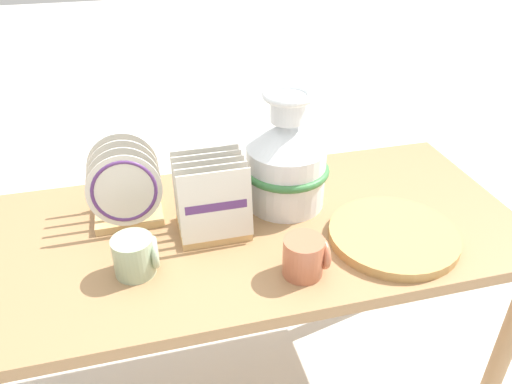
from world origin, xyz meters
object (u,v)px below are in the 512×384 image
dish_rack_round_plates (126,191)px  wicker_charger_stack (393,236)px  mug_sage_glaze (136,256)px  ceramic_vase (286,160)px  dish_rack_square_plates (212,204)px  mug_terracotta_glaze (305,256)px

dish_rack_round_plates → wicker_charger_stack: dish_rack_round_plates is taller
mug_sage_glaze → ceramic_vase: bearing=25.3°
dish_rack_round_plates → wicker_charger_stack: 0.74m
wicker_charger_stack → mug_sage_glaze: size_ratio=3.16×
wicker_charger_stack → mug_sage_glaze: 0.67m
wicker_charger_stack → dish_rack_square_plates: bearing=160.0°
wicker_charger_stack → mug_terracotta_glaze: bearing=-166.7°
ceramic_vase → dish_rack_round_plates: bearing=176.1°
ceramic_vase → wicker_charger_stack: 0.36m
dish_rack_round_plates → mug_terracotta_glaze: size_ratio=2.05×
ceramic_vase → dish_rack_square_plates: 0.25m
ceramic_vase → dish_rack_round_plates: 0.46m
dish_rack_square_plates → mug_sage_glaze: bearing=-149.0°
ceramic_vase → dish_rack_square_plates: bearing=-160.3°
ceramic_vase → mug_sage_glaze: size_ratio=3.19×
ceramic_vase → dish_rack_square_plates: (-0.23, -0.08, -0.06)m
ceramic_vase → dish_rack_round_plates: (-0.45, 0.03, -0.05)m
mug_sage_glaze → dish_rack_round_plates: bearing=92.7°
dish_rack_square_plates → wicker_charger_stack: size_ratio=0.61×
ceramic_vase → mug_terracotta_glaze: ceramic_vase is taller
mug_terracotta_glaze → ceramic_vase: bearing=81.5°
ceramic_vase → wicker_charger_stack: ceramic_vase is taller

